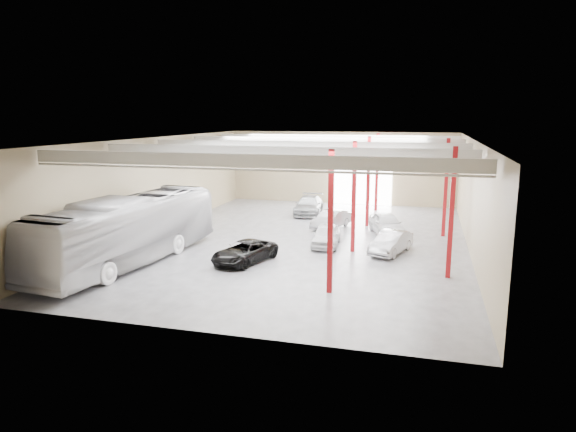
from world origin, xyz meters
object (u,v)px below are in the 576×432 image
at_px(car_row_a, 326,235).
at_px(car_right_near, 391,242).
at_px(car_row_b, 331,219).
at_px(car_row_c, 309,205).
at_px(coach_bus, 128,230).
at_px(car_right_far, 386,224).
at_px(black_sedan, 245,252).

relative_size(car_row_a, car_right_near, 1.00).
bearing_deg(car_row_b, car_row_c, 138.07).
bearing_deg(car_row_c, car_row_b, -65.48).
distance_m(car_row_c, car_right_near, 13.96).
xyz_separation_m(car_row_a, car_row_c, (-3.62, 10.66, 0.06)).
xyz_separation_m(car_row_b, car_right_near, (4.99, -6.29, 0.01)).
distance_m(coach_bus, car_row_b, 15.87).
height_order(car_row_b, car_right_far, car_right_far).
xyz_separation_m(black_sedan, car_row_b, (3.19, 10.66, 0.04)).
xyz_separation_m(coach_bus, black_sedan, (6.50, 1.84, -1.34)).
relative_size(car_row_a, car_right_far, 0.91).
height_order(coach_bus, car_right_near, coach_bus).
bearing_deg(black_sedan, car_right_far, 69.17).
distance_m(car_row_b, car_right_near, 8.03).
xyz_separation_m(coach_bus, car_row_b, (9.69, 12.50, -1.30)).
height_order(car_row_a, car_right_far, car_right_far).
xyz_separation_m(car_row_c, car_right_far, (7.24, -6.29, 0.01)).
bearing_deg(coach_bus, car_right_near, 28.46).
bearing_deg(car_row_b, car_right_far, 4.45).
height_order(coach_bus, car_row_c, coach_bus).
relative_size(car_right_near, car_right_far, 0.91).
relative_size(coach_bus, black_sedan, 3.09).
bearing_deg(car_right_far, car_row_b, 146.11).
height_order(black_sedan, car_right_near, car_right_near).
distance_m(car_row_a, car_right_far, 5.68).
relative_size(car_row_b, car_right_far, 0.89).
relative_size(coach_bus, car_row_a, 3.38).
xyz_separation_m(car_row_b, car_right_far, (4.31, -1.09, 0.11)).
bearing_deg(car_row_a, car_right_far, 45.96).
bearing_deg(car_row_b, car_row_a, -64.22).
relative_size(coach_bus, car_row_b, 3.44).
bearing_deg(car_row_b, black_sedan, -88.03).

